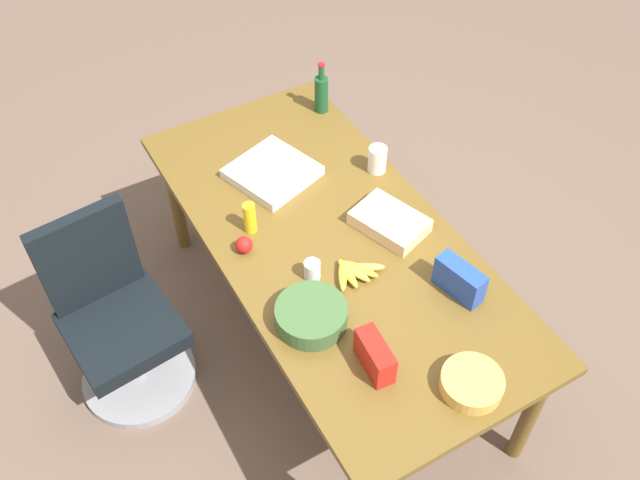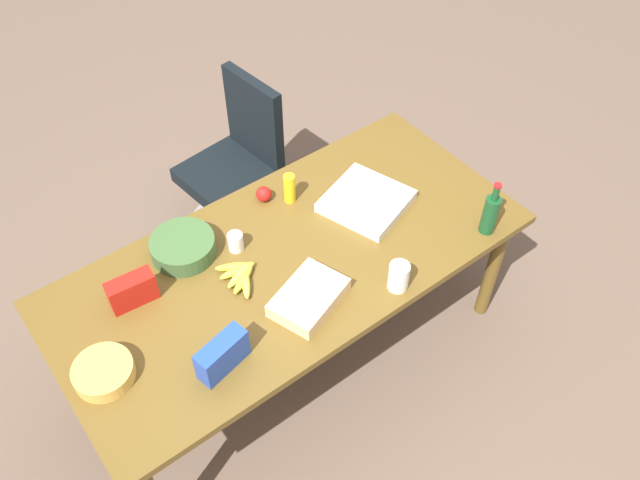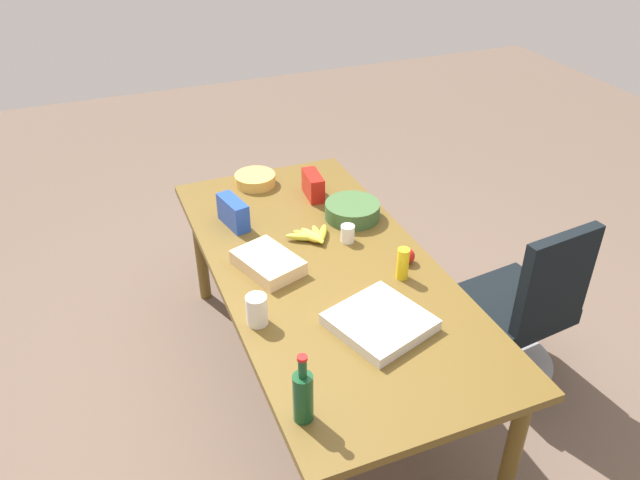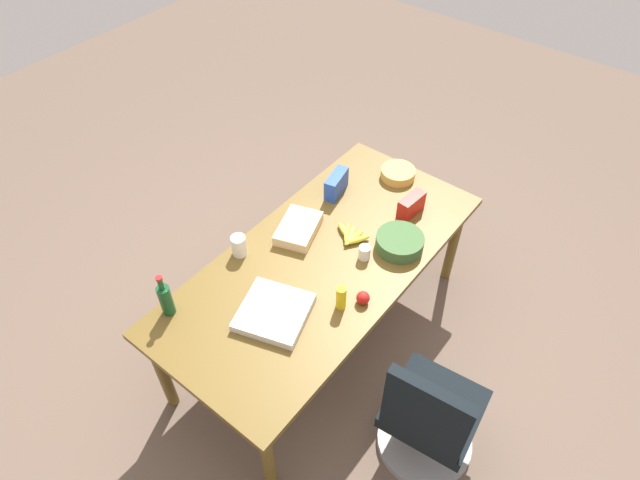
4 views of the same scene
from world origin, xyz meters
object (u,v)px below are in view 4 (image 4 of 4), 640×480
at_px(conference_table, 323,267).
at_px(chip_bowl, 398,173).
at_px(office_chair, 429,421).
at_px(chip_bag_blue, 336,184).
at_px(chip_bag_red, 411,205).
at_px(sheet_cake, 298,228).
at_px(banana_bunch, 351,235).
at_px(wine_bottle, 166,299).
at_px(mayo_jar, 239,246).
at_px(apple_red, 363,298).
at_px(mustard_bottle, 341,298).
at_px(pizza_box, 274,312).
at_px(salad_bowl, 400,242).
at_px(paper_cup, 364,253).

bearing_deg(conference_table, chip_bowl, 3.90).
xyz_separation_m(office_chair, chip_bag_blue, (0.83, 1.27, 0.47)).
bearing_deg(office_chair, chip_bag_blue, 56.87).
relative_size(chip_bowl, chip_bag_red, 1.18).
bearing_deg(sheet_cake, banana_bunch, -60.91).
xyz_separation_m(wine_bottle, mayo_jar, (0.55, -0.00, -0.04)).
relative_size(apple_red, mustard_bottle, 0.49).
relative_size(wine_bottle, mayo_jar, 2.13).
distance_m(banana_bunch, sheet_cake, 0.33).
height_order(pizza_box, banana_bunch, pizza_box).
relative_size(chip_bag_blue, apple_red, 2.89).
xyz_separation_m(conference_table, wine_bottle, (-0.82, 0.42, 0.19)).
bearing_deg(wine_bottle, mustard_bottle, -49.61).
height_order(conference_table, apple_red, apple_red).
distance_m(banana_bunch, salad_bowl, 0.30).
relative_size(conference_table, apple_red, 28.47).
relative_size(office_chair, mayo_jar, 7.23).
distance_m(mayo_jar, paper_cup, 0.75).
bearing_deg(office_chair, sheet_cake, 72.73).
bearing_deg(pizza_box, chip_bag_blue, 0.52).
bearing_deg(chip_bowl, chip_bag_blue, 148.99).
xyz_separation_m(paper_cup, salad_bowl, (0.20, -0.12, -0.00)).
distance_m(mayo_jar, apple_red, 0.81).
xyz_separation_m(chip_bowl, mayo_jar, (-1.20, 0.36, 0.04)).
relative_size(salad_bowl, mustard_bottle, 1.87).
distance_m(office_chair, apple_red, 0.76).
xyz_separation_m(office_chair, salad_bowl, (0.66, 0.66, 0.44)).
height_order(wine_bottle, apple_red, wine_bottle).
bearing_deg(chip_bag_red, apple_red, -167.38).
distance_m(sheet_cake, apple_red, 0.66).
height_order(conference_table, chip_bag_red, chip_bag_red).
height_order(banana_bunch, mustard_bottle, mustard_bottle).
relative_size(banana_bunch, chip_bag_red, 1.24).
bearing_deg(chip_bowl, mustard_bottle, -162.55).
xyz_separation_m(pizza_box, sheet_cake, (0.57, 0.30, 0.01)).
bearing_deg(banana_bunch, paper_cup, -116.84).
relative_size(chip_bowl, mayo_jar, 1.73).
distance_m(paper_cup, salad_bowl, 0.23).
relative_size(chip_bag_blue, salad_bowl, 0.75).
bearing_deg(mayo_jar, chip_bag_blue, -8.47).
relative_size(chip_bag_red, mayo_jar, 1.47).
bearing_deg(chip_bowl, wine_bottle, 168.39).
distance_m(chip_bowl, sheet_cake, 0.86).
relative_size(office_chair, paper_cup, 10.97).
relative_size(paper_cup, sheet_cake, 0.28).
distance_m(chip_bag_red, sheet_cake, 0.74).
bearing_deg(pizza_box, chip_bag_red, -25.84).
bearing_deg(chip_bag_blue, sheet_cake, -174.50).
bearing_deg(pizza_box, paper_cup, -30.63).
bearing_deg(banana_bunch, chip_bowl, 7.77).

